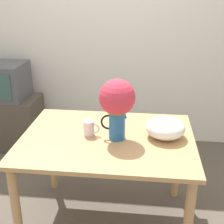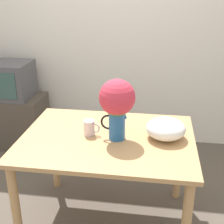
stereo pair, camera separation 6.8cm
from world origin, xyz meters
The scene contains 7 objects.
wall_back centered at (0.00, 1.64, 1.30)m, with size 8.00×0.05×2.60m.
table centered at (0.20, 0.14, 0.65)m, with size 1.21×0.92×0.75m.
flower_vase centered at (0.27, 0.13, 1.02)m, with size 0.24×0.24×0.43m.
coffee_mug centered at (0.07, 0.16, 0.80)m, with size 0.12×0.08×0.11m.
white_bowl centered at (0.60, 0.19, 0.82)m, with size 0.27×0.27×0.14m.
tv_stand centered at (-1.10, 1.28, 0.29)m, with size 0.77×0.45×0.58m.
tv_set centered at (-1.10, 1.28, 0.77)m, with size 0.55×0.44×0.39m.
Camera 2 is at (0.53, -1.79, 1.75)m, focal length 50.00 mm.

